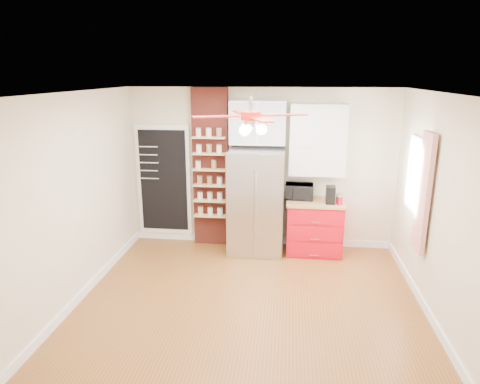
# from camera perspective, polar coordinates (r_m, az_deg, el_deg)

# --- Properties ---
(floor) EXTENTS (4.50, 4.50, 0.00)m
(floor) POSITION_cam_1_polar(r_m,az_deg,el_deg) (5.90, 1.29, -14.09)
(floor) COLOR brown
(floor) RESTS_ON ground
(ceiling) EXTENTS (4.50, 4.50, 0.00)m
(ceiling) POSITION_cam_1_polar(r_m,az_deg,el_deg) (5.13, 1.48, 13.13)
(ceiling) COLOR white
(ceiling) RESTS_ON wall_back
(wall_back) EXTENTS (4.50, 0.02, 2.70)m
(wall_back) POSITION_cam_1_polar(r_m,az_deg,el_deg) (7.29, 2.81, 3.14)
(wall_back) COLOR beige
(wall_back) RESTS_ON floor
(wall_front) EXTENTS (4.50, 0.02, 2.70)m
(wall_front) POSITION_cam_1_polar(r_m,az_deg,el_deg) (3.51, -1.63, -11.01)
(wall_front) COLOR beige
(wall_front) RESTS_ON floor
(wall_left) EXTENTS (0.02, 4.00, 2.70)m
(wall_left) POSITION_cam_1_polar(r_m,az_deg,el_deg) (5.98, -20.61, -0.64)
(wall_left) COLOR beige
(wall_left) RESTS_ON floor
(wall_right) EXTENTS (0.02, 4.00, 2.70)m
(wall_right) POSITION_cam_1_polar(r_m,az_deg,el_deg) (5.63, 24.84, -2.08)
(wall_right) COLOR beige
(wall_right) RESTS_ON floor
(chalkboard) EXTENTS (0.95, 0.05, 1.95)m
(chalkboard) POSITION_cam_1_polar(r_m,az_deg,el_deg) (7.61, -10.12, 1.51)
(chalkboard) COLOR white
(chalkboard) RESTS_ON wall_back
(brick_pillar) EXTENTS (0.60, 0.16, 2.70)m
(brick_pillar) POSITION_cam_1_polar(r_m,az_deg,el_deg) (7.31, -3.90, 3.17)
(brick_pillar) COLOR maroon
(brick_pillar) RESTS_ON floor
(fridge) EXTENTS (0.90, 0.70, 1.75)m
(fridge) POSITION_cam_1_polar(r_m,az_deg,el_deg) (7.06, 2.15, -1.26)
(fridge) COLOR #B0B0B5
(fridge) RESTS_ON floor
(upper_glass_cabinet) EXTENTS (0.90, 0.35, 0.70)m
(upper_glass_cabinet) POSITION_cam_1_polar(r_m,az_deg,el_deg) (6.99, 2.38, 9.26)
(upper_glass_cabinet) COLOR white
(upper_glass_cabinet) RESTS_ON wall_back
(red_cabinet) EXTENTS (0.94, 0.64, 0.90)m
(red_cabinet) POSITION_cam_1_polar(r_m,az_deg,el_deg) (7.23, 9.86, -4.59)
(red_cabinet) COLOR red
(red_cabinet) RESTS_ON floor
(upper_shelf_unit) EXTENTS (0.90, 0.30, 1.15)m
(upper_shelf_unit) POSITION_cam_1_polar(r_m,az_deg,el_deg) (7.05, 10.32, 6.82)
(upper_shelf_unit) COLOR white
(upper_shelf_unit) RESTS_ON wall_back
(window) EXTENTS (0.04, 0.75, 1.05)m
(window) POSITION_cam_1_polar(r_m,az_deg,el_deg) (6.41, 22.46, 2.05)
(window) COLOR white
(window) RESTS_ON wall_right
(curtain) EXTENTS (0.06, 0.40, 1.55)m
(curtain) POSITION_cam_1_polar(r_m,az_deg,el_deg) (5.91, 23.29, -0.12)
(curtain) COLOR red
(curtain) RESTS_ON wall_right
(ceiling_fan) EXTENTS (1.40, 1.40, 0.44)m
(ceiling_fan) POSITION_cam_1_polar(r_m,az_deg,el_deg) (5.15, 1.46, 10.06)
(ceiling_fan) COLOR silver
(ceiling_fan) RESTS_ON ceiling
(toaster_oven) EXTENTS (0.47, 0.33, 0.25)m
(toaster_oven) POSITION_cam_1_polar(r_m,az_deg,el_deg) (7.15, 7.89, 0.08)
(toaster_oven) COLOR black
(toaster_oven) RESTS_ON red_cabinet
(coffee_maker) EXTENTS (0.15, 0.22, 0.28)m
(coffee_maker) POSITION_cam_1_polar(r_m,az_deg,el_deg) (6.99, 11.95, -0.36)
(coffee_maker) COLOR black
(coffee_maker) RESTS_ON red_cabinet
(canister_left) EXTENTS (0.10, 0.10, 0.13)m
(canister_left) POSITION_cam_1_polar(r_m,az_deg,el_deg) (6.97, 13.15, -1.12)
(canister_left) COLOR #A60925
(canister_left) RESTS_ON red_cabinet
(canister_right) EXTENTS (0.11, 0.11, 0.14)m
(canister_right) POSITION_cam_1_polar(r_m,az_deg,el_deg) (7.07, 13.06, -0.84)
(canister_right) COLOR #A61709
(canister_right) RESTS_ON red_cabinet
(pantry_jar_oats) EXTENTS (0.11, 0.11, 0.13)m
(pantry_jar_oats) POSITION_cam_1_polar(r_m,az_deg,el_deg) (7.19, -5.59, 3.61)
(pantry_jar_oats) COLOR beige
(pantry_jar_oats) RESTS_ON brick_pillar
(pantry_jar_beans) EXTENTS (0.10, 0.10, 0.14)m
(pantry_jar_beans) POSITION_cam_1_polar(r_m,az_deg,el_deg) (7.15, -3.51, 3.63)
(pantry_jar_beans) COLOR olive
(pantry_jar_beans) RESTS_ON brick_pillar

